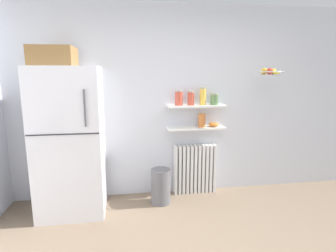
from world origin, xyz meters
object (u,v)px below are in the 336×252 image
at_px(storage_jar_1, 191,98).
at_px(hanging_fruit_basket, 269,72).
at_px(storage_jar_0, 179,98).
at_px(shelf_bowl, 214,124).
at_px(refrigerator, 70,137).
at_px(radiator, 195,169).
at_px(trash_bin, 161,186).
at_px(vase, 202,120).
at_px(storage_jar_3, 214,99).
at_px(storage_jar_2, 203,96).

height_order(storage_jar_1, hanging_fruit_basket, hanging_fruit_basket).
height_order(storage_jar_0, shelf_bowl, storage_jar_0).
xyz_separation_m(refrigerator, shelf_bowl, (1.88, 0.25, 0.06)).
distance_m(radiator, trash_bin, 0.60).
bearing_deg(hanging_fruit_basket, vase, 162.99).
height_order(radiator, storage_jar_1, storage_jar_1).
height_order(storage_jar_3, shelf_bowl, storage_jar_3).
height_order(refrigerator, hanging_fruit_basket, refrigerator).
relative_size(storage_jar_2, vase, 1.29).
bearing_deg(trash_bin, hanging_fruit_basket, -0.78).
xyz_separation_m(storage_jar_3, trash_bin, (-0.77, -0.23, -1.12)).
relative_size(radiator, shelf_bowl, 4.91).
relative_size(storage_jar_3, vase, 0.86).
relative_size(radiator, storage_jar_0, 3.41).
height_order(refrigerator, storage_jar_0, refrigerator).
relative_size(shelf_bowl, hanging_fruit_basket, 0.41).
distance_m(storage_jar_0, storage_jar_1, 0.16).
xyz_separation_m(refrigerator, storage_jar_1, (1.55, 0.25, 0.43)).
distance_m(radiator, shelf_bowl, 0.70).
relative_size(storage_jar_0, storage_jar_3, 1.27).
height_order(storage_jar_0, vase, storage_jar_0).
bearing_deg(refrigerator, storage_jar_3, 7.45).
xyz_separation_m(refrigerator, radiator, (1.63, 0.28, -0.59)).
bearing_deg(storage_jar_2, hanging_fruit_basket, -17.12).
distance_m(refrigerator, radiator, 1.76).
bearing_deg(hanging_fruit_basket, storage_jar_3, 158.85).
distance_m(radiator, storage_jar_3, 1.03).
relative_size(radiator, storage_jar_3, 4.35).
bearing_deg(refrigerator, storage_jar_1, 9.00).
distance_m(storage_jar_3, hanging_fruit_basket, 0.78).
height_order(vase, shelf_bowl, vase).
relative_size(trash_bin, hanging_fruit_basket, 1.34).
height_order(storage_jar_3, trash_bin, storage_jar_3).
xyz_separation_m(storage_jar_1, shelf_bowl, (0.33, 0.00, -0.37)).
bearing_deg(storage_jar_0, storage_jar_3, -0.00).
relative_size(storage_jar_2, hanging_fruit_basket, 0.69).
height_order(radiator, storage_jar_2, storage_jar_2).
bearing_deg(refrigerator, storage_jar_0, 10.05).
height_order(trash_bin, hanging_fruit_basket, hanging_fruit_basket).
height_order(radiator, storage_jar_3, storage_jar_3).
height_order(refrigerator, storage_jar_2, refrigerator).
relative_size(refrigerator, vase, 10.74).
relative_size(radiator, hanging_fruit_basket, 2.01).
height_order(storage_jar_0, storage_jar_1, storage_jar_0).
relative_size(refrigerator, shelf_bowl, 14.03).
bearing_deg(shelf_bowl, storage_jar_3, 180.00).
bearing_deg(refrigerator, trash_bin, 0.83).
bearing_deg(storage_jar_2, storage_jar_3, 0.00).
bearing_deg(storage_jar_0, storage_jar_2, -0.00).
bearing_deg(storage_jar_1, hanging_fruit_basket, -14.36).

